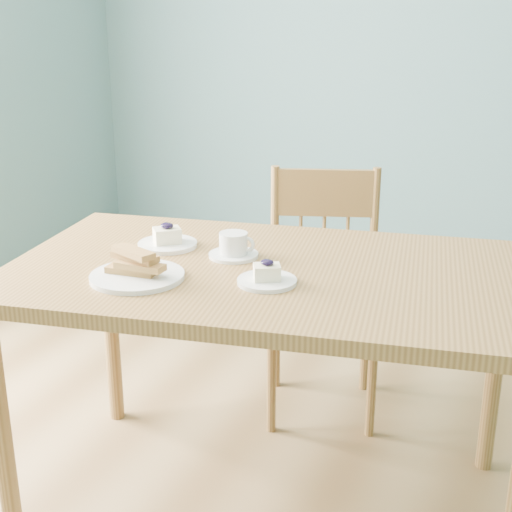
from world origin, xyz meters
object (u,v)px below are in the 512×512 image
Objects in this scene: cheesecake_plate_far at (167,241)px; biscotti_plate at (137,270)px; coffee_cup at (234,247)px; cheesecake_plate_near at (267,277)px; dining_table at (270,294)px; dining_chair at (323,292)px.

biscotti_plate reaches higher than cheesecake_plate_far.
coffee_cup is at bearing 59.04° from biscotti_plate.
cheesecake_plate_near is 0.88× the size of cheesecake_plate_far.
cheesecake_plate_near is at bearing -22.89° from cheesecake_plate_far.
cheesecake_plate_near is 0.35m from biscotti_plate.
cheesecake_plate_far is 0.28m from biscotti_plate.
biscotti_plate is (-0.16, -0.27, -0.01)m from coffee_cup.
dining_table is 10.95× the size of coffee_cup.
dining_chair is at bearing 74.85° from coffee_cup.
cheesecake_plate_far is at bearing -136.86° from dining_chair.
cheesecake_plate_far is (-0.31, -0.59, 0.33)m from dining_chair.
cheesecake_plate_near is (0.09, -0.75, 0.33)m from dining_chair.
cheesecake_plate_near is at bearing -81.16° from dining_table.
biscotti_plate reaches higher than coffee_cup.
dining_chair is at bearing 62.12° from cheesecake_plate_far.
cheesecake_plate_near is 0.62× the size of biscotti_plate.
coffee_cup is (-0.13, 0.04, 0.11)m from dining_table.
biscotti_plate reaches higher than cheesecake_plate_near.
dining_chair is at bearing 74.10° from biscotti_plate.
coffee_cup reaches higher than cheesecake_plate_near.
biscotti_plate is at bearing -152.59° from dining_table.
cheesecake_plate_far is (-0.36, 0.05, 0.10)m from dining_table.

